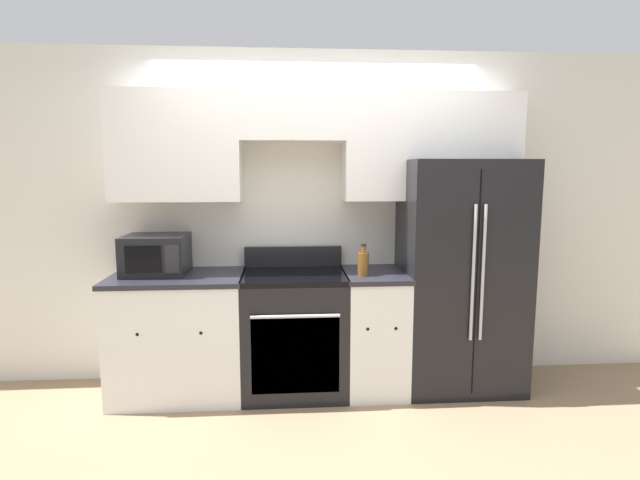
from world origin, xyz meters
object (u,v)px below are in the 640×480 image
microwave (156,255)px  refrigerator (459,275)px  oven_range (294,332)px  bottle (363,263)px

microwave → refrigerator: bearing=-0.5°
oven_range → refrigerator: refrigerator is taller
microwave → bottle: (1.52, -0.17, -0.05)m
oven_range → bottle: (0.50, -0.11, 0.54)m
microwave → bottle: microwave is taller
oven_range → refrigerator: (1.28, 0.04, 0.41)m
microwave → bottle: size_ratio=1.92×
refrigerator → oven_range: bearing=-178.3°
refrigerator → microwave: refrigerator is taller
refrigerator → bottle: bearing=-169.2°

